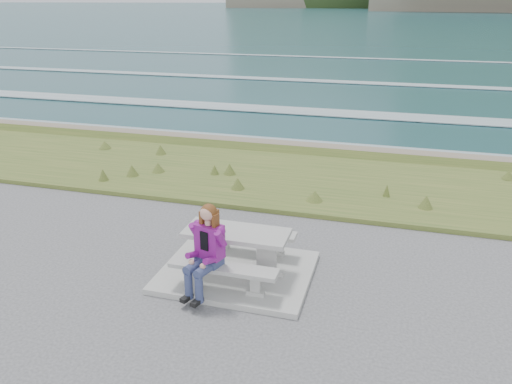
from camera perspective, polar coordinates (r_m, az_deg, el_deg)
concrete_slab at (r=8.94m, az=-2.18°, el=-9.10°), size 2.60×2.10×0.10m
picnic_table at (r=8.64m, az=-2.23°, el=-5.47°), size 1.80×0.75×0.75m
bench_landward at (r=8.17m, az=-3.75°, el=-9.05°), size 1.80×0.35×0.45m
bench_seaward at (r=9.34m, az=-0.88°, el=-4.90°), size 1.80×0.35×0.45m
grass_verge at (r=13.36m, az=4.44°, el=1.20°), size 160.00×4.50×0.22m
shore_drop at (r=16.08m, az=6.56°, el=4.60°), size 160.00×0.80×2.20m
ocean at (r=33.11m, az=11.56°, el=9.82°), size 1600.00×1600.00×0.09m
seated_woman at (r=8.05m, az=-5.97°, el=-7.99°), size 0.62×0.84×1.49m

